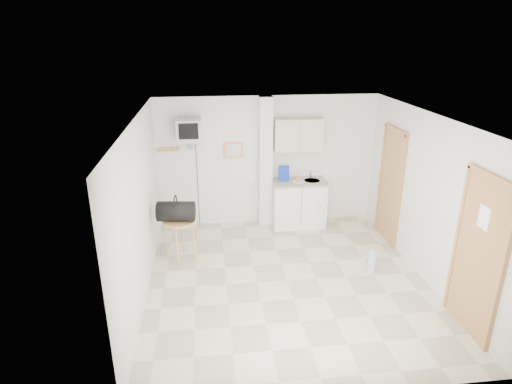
{
  "coord_description": "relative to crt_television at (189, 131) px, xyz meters",
  "views": [
    {
      "loc": [
        -1.14,
        -5.58,
        3.59
      ],
      "look_at": [
        -0.41,
        0.6,
        1.25
      ],
      "focal_mm": 30.0,
      "sensor_mm": 36.0,
      "label": 1
    }
  ],
  "objects": [
    {
      "name": "kitchenette",
      "position": [
        2.02,
        -0.02,
        -1.13
      ],
      "size": [
        1.03,
        0.58,
        2.1
      ],
      "color": "white",
      "rests_on": "ground"
    },
    {
      "name": "water_bottle",
      "position": [
        2.84,
        -1.9,
        -1.77
      ],
      "size": [
        0.13,
        0.13,
        0.38
      ],
      "color": "#A8D1E8",
      "rests_on": "ground"
    },
    {
      "name": "duffel_bag",
      "position": [
        -0.23,
        -1.15,
        -1.06
      ],
      "size": [
        0.63,
        0.4,
        0.44
      ],
      "rotation": [
        0.0,
        0.0,
        -0.12
      ],
      "color": "black",
      "rests_on": "round_table"
    },
    {
      "name": "round_table",
      "position": [
        -0.2,
        -1.14,
        -1.35
      ],
      "size": [
        0.53,
        0.53,
        0.71
      ],
      "rotation": [
        0.0,
        0.0,
        -0.17
      ],
      "color": "tan",
      "rests_on": "ground"
    },
    {
      "name": "ground",
      "position": [
        1.45,
        -2.02,
        -1.94
      ],
      "size": [
        4.5,
        4.5,
        0.0
      ],
      "primitive_type": "plane",
      "color": "beige",
      "rests_on": "ground"
    },
    {
      "name": "room_envelope",
      "position": [
        1.69,
        -1.93,
        -0.4
      ],
      "size": [
        4.24,
        4.54,
        2.55
      ],
      "color": "white",
      "rests_on": "ground"
    },
    {
      "name": "crt_television",
      "position": [
        0.0,
        0.0,
        0.0
      ],
      "size": [
        0.44,
        0.45,
        2.15
      ],
      "color": "slate",
      "rests_on": "ground"
    }
  ]
}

